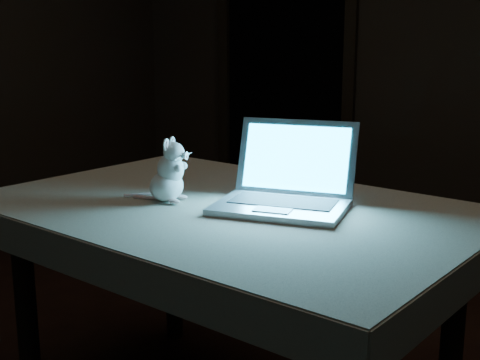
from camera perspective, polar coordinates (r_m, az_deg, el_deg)
The scene contains 6 objects.
back_wall at distance 4.31m, azimuth 17.81°, elevation 12.28°, with size 4.50×0.04×2.60m, color black.
doorway at distance 4.66m, azimuth 4.03°, elevation 9.91°, with size 1.06×0.36×2.13m, color black, non-canonical shape.
table at distance 2.13m, azimuth -1.05°, elevation -12.32°, with size 1.42×0.91×0.76m, color black, non-canonical shape.
tablecloth at distance 2.05m, azimuth -3.33°, elevation -3.38°, with size 1.53×1.02×0.11m, color beige, non-canonical shape.
laptop at distance 1.90m, azimuth 3.63°, elevation 1.08°, with size 0.38×0.34×0.26m, color #A1A1A6, non-canonical shape.
plush_mouse at distance 2.03m, azimuth -6.57°, elevation 0.89°, with size 0.15×0.15×0.20m, color white, non-canonical shape.
Camera 1 is at (0.83, -1.73, 1.27)m, focal length 48.00 mm.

